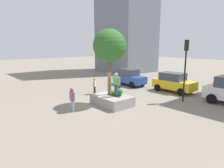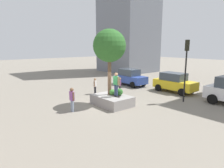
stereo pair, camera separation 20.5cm
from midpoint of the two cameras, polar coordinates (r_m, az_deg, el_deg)
name	(u,v)px [view 1 (the left image)]	position (r m, az deg, el deg)	size (l,w,h in m)	color
ground_plane	(107,104)	(15.46, -1.77, -5.88)	(120.00, 120.00, 0.00)	gray
planter_ledge	(112,100)	(15.21, -0.39, -4.71)	(2.92, 2.10, 0.74)	gray
plaza_tree	(109,46)	(15.03, -1.16, 10.82)	(2.46, 2.46, 4.97)	brown
boxwood_shrub	(119,92)	(15.16, 1.75, -2.29)	(0.53, 0.53, 0.53)	#2D6628
hedge_clump	(112,92)	(15.21, -0.29, -2.36)	(0.46, 0.46, 0.46)	#3D7A33
skateboard	(116,96)	(14.84, 0.79, -3.39)	(0.80, 0.23, 0.07)	black
skateboarder	(116,82)	(14.63, 0.80, 0.46)	(0.59, 0.27, 1.73)	navy
sedan_parked	(129,77)	(22.89, 4.63, 2.01)	(4.07, 2.01, 1.86)	#2D479E
taxi_cab	(173,82)	(20.35, 16.94, 0.50)	(4.08, 1.94, 1.89)	gold
traffic_light_corner	(186,60)	(16.73, 20.01, 6.37)	(0.37, 0.37, 4.92)	black
pedestrian_crossing	(72,98)	(13.83, -11.76, -3.97)	(0.57, 0.26, 1.67)	#8C9EB7
passerby_with_bag	(95,85)	(18.64, -5.35, -0.26)	(0.37, 0.44, 1.51)	black
bystander_watching	(119,84)	(18.90, 1.79, -0.05)	(0.40, 0.42, 1.52)	black
office_tower_glass	(127,2)	(36.61, 4.09, 22.30)	(8.48, 7.64, 23.47)	slate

